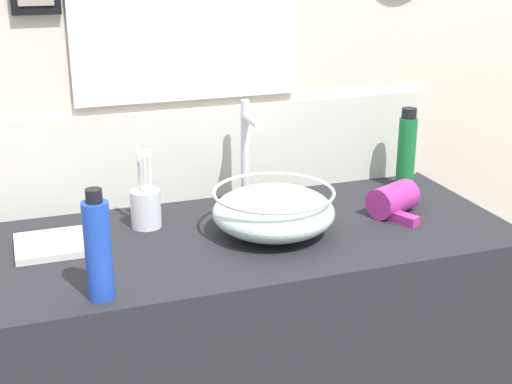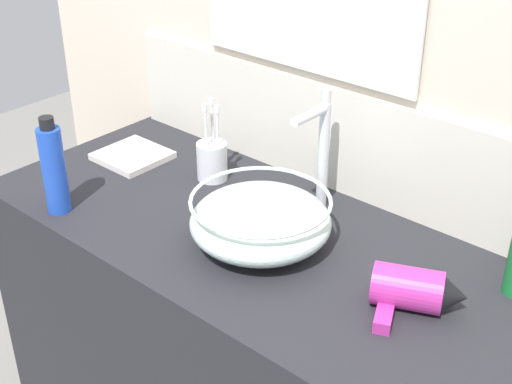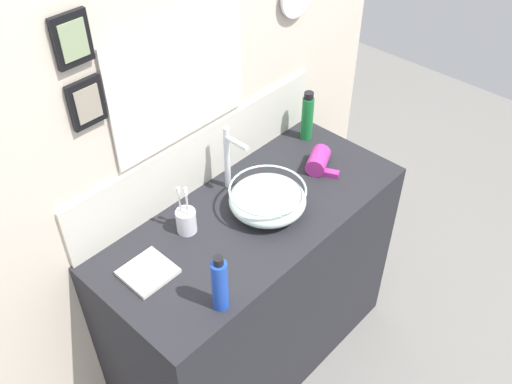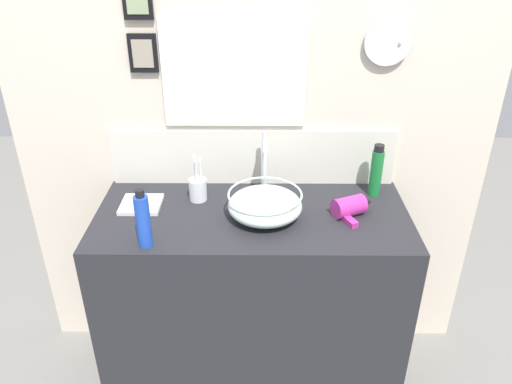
# 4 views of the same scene
# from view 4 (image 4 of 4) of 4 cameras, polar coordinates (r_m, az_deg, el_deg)

# --- Properties ---
(ground_plane) EXTENTS (6.00, 6.00, 0.00)m
(ground_plane) POSITION_cam_4_polar(r_m,az_deg,el_deg) (2.58, -0.35, -20.07)
(ground_plane) COLOR gray
(vanity_counter) EXTENTS (1.25, 0.55, 0.91)m
(vanity_counter) POSITION_cam_4_polar(r_m,az_deg,el_deg) (2.25, -0.39, -12.45)
(vanity_counter) COLOR #232328
(vanity_counter) RESTS_ON ground
(back_panel) EXTENTS (2.05, 0.10, 2.37)m
(back_panel) POSITION_cam_4_polar(r_m,az_deg,el_deg) (2.14, -0.39, 8.22)
(back_panel) COLOR beige
(back_panel) RESTS_ON ground
(glass_bowl_sink) EXTENTS (0.29, 0.29, 0.11)m
(glass_bowl_sink) POSITION_cam_4_polar(r_m,az_deg,el_deg) (1.93, 1.03, -1.48)
(glass_bowl_sink) COLOR silver
(glass_bowl_sink) RESTS_ON vanity_counter
(faucet) EXTENTS (0.02, 0.12, 0.28)m
(faucet) POSITION_cam_4_polar(r_m,az_deg,el_deg) (2.06, 1.00, 3.74)
(faucet) COLOR silver
(faucet) RESTS_ON vanity_counter
(hair_drier) EXTENTS (0.18, 0.18, 0.08)m
(hair_drier) POSITION_cam_4_polar(r_m,az_deg,el_deg) (2.00, 10.96, -1.63)
(hair_drier) COLOR #B22D8C
(hair_drier) RESTS_ON vanity_counter
(toothbrush_cup) EXTENTS (0.07, 0.07, 0.20)m
(toothbrush_cup) POSITION_cam_4_polar(r_m,az_deg,el_deg) (2.08, -6.66, 0.36)
(toothbrush_cup) COLOR silver
(toothbrush_cup) RESTS_ON vanity_counter
(shampoo_bottle) EXTENTS (0.05, 0.05, 0.23)m
(shampoo_bottle) POSITION_cam_4_polar(r_m,az_deg,el_deg) (2.13, 13.58, 2.32)
(shampoo_bottle) COLOR #197233
(shampoo_bottle) RESTS_ON vanity_counter
(lotion_bottle) EXTENTS (0.05, 0.05, 0.22)m
(lotion_bottle) POSITION_cam_4_polar(r_m,az_deg,el_deg) (1.79, -12.78, -3.16)
(lotion_bottle) COLOR blue
(lotion_bottle) RESTS_ON vanity_counter
(hand_towel) EXTENTS (0.16, 0.16, 0.02)m
(hand_towel) POSITION_cam_4_polar(r_m,az_deg,el_deg) (2.09, -12.99, -1.39)
(hand_towel) COLOR silver
(hand_towel) RESTS_ON vanity_counter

